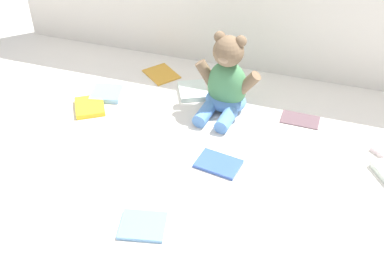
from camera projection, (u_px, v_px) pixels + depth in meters
ground_plane at (197, 133)px, 1.47m from camera, size 3.20×3.20×0.00m
teddy_bear at (226, 83)px, 1.52m from camera, size 0.23×0.21×0.27m
book_case_0 at (193, 91)px, 1.65m from camera, size 0.14×0.14×0.02m
book_case_1 at (161, 73)px, 1.74m from camera, size 0.16×0.15×0.01m
book_case_3 at (90, 107)px, 1.57m from camera, size 0.14×0.14×0.02m
book_case_4 at (107, 93)px, 1.63m from camera, size 0.12×0.12×0.02m
book_case_6 at (300, 119)px, 1.53m from camera, size 0.12×0.07×0.01m
book_case_7 at (218, 164)px, 1.36m from camera, size 0.14×0.10×0.01m
book_case_8 at (143, 226)px, 1.18m from camera, size 0.13×0.12×0.01m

